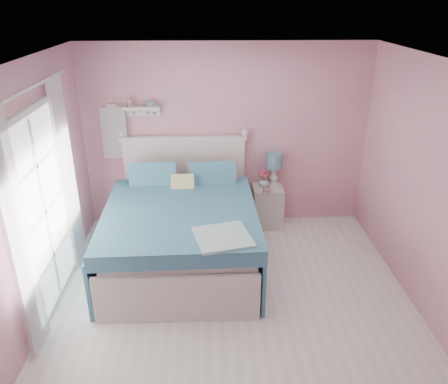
{
  "coord_description": "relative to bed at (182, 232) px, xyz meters",
  "views": [
    {
      "loc": [
        -0.25,
        -3.7,
        3.14
      ],
      "look_at": [
        -0.07,
        1.2,
        0.92
      ],
      "focal_mm": 35.0,
      "sensor_mm": 36.0,
      "label": 1
    }
  ],
  "objects": [
    {
      "name": "french_door",
      "position": [
        -1.37,
        -0.7,
        0.64
      ],
      "size": [
        0.04,
        1.32,
        2.16
      ],
      "color": "silver",
      "rests_on": "floor"
    },
    {
      "name": "floor",
      "position": [
        0.6,
        -1.1,
        -0.43
      ],
      "size": [
        4.5,
        4.5,
        0.0
      ],
      "primitive_type": "plane",
      "color": "silver",
      "rests_on": "ground"
    },
    {
      "name": "nightstand",
      "position": [
        1.2,
        0.92,
        -0.12
      ],
      "size": [
        0.43,
        0.42,
        0.62
      ],
      "color": "beige",
      "rests_on": "floor"
    },
    {
      "name": "bed",
      "position": [
        0.0,
        0.0,
        0.0
      ],
      "size": [
        1.85,
        2.32,
        1.34
      ],
      "rotation": [
        0.0,
        0.0,
        0.02
      ],
      "color": "silver",
      "rests_on": "floor"
    },
    {
      "name": "hanging_dress",
      "position": [
        -0.95,
        1.08,
        0.97
      ],
      "size": [
        0.34,
        0.03,
        0.72
      ],
      "primitive_type": "cube",
      "color": "white",
      "rests_on": "room_shell"
    },
    {
      "name": "vase",
      "position": [
        1.13,
        0.95,
        0.26
      ],
      "size": [
        0.18,
        0.18,
        0.15
      ],
      "primitive_type": "imported",
      "rotation": [
        0.0,
        0.0,
        0.31
      ],
      "color": "silver",
      "rests_on": "nightstand"
    },
    {
      "name": "room_shell",
      "position": [
        0.6,
        -1.1,
        1.15
      ],
      "size": [
        4.5,
        4.5,
        4.5
      ],
      "color": "#C57D95",
      "rests_on": "floor"
    },
    {
      "name": "wall_shelf",
      "position": [
        -0.55,
        1.09,
        1.3
      ],
      "size": [
        0.5,
        0.15,
        0.25
      ],
      "color": "silver",
      "rests_on": "room_shell"
    },
    {
      "name": "teacup",
      "position": [
        1.15,
        0.75,
        0.22
      ],
      "size": [
        0.1,
        0.1,
        0.08
      ],
      "primitive_type": "imported",
      "rotation": [
        0.0,
        0.0,
        -0.07
      ],
      "color": "#C68590",
      "rests_on": "nightstand"
    },
    {
      "name": "table_lamp",
      "position": [
        1.29,
        1.03,
        0.51
      ],
      "size": [
        0.24,
        0.24,
        0.47
      ],
      "color": "white",
      "rests_on": "nightstand"
    },
    {
      "name": "curtain_near",
      "position": [
        -1.32,
        -1.44,
        0.75
      ],
      "size": [
        0.04,
        0.4,
        2.32
      ],
      "primitive_type": "cube",
      "color": "white",
      "rests_on": "floor"
    },
    {
      "name": "roses",
      "position": [
        1.13,
        0.95,
        0.37
      ],
      "size": [
        0.14,
        0.11,
        0.12
      ],
      "color": "#BD4052",
      "rests_on": "vase"
    },
    {
      "name": "curtain_far",
      "position": [
        -1.32,
        0.05,
        0.75
      ],
      "size": [
        0.04,
        0.4,
        2.32
      ],
      "primitive_type": "cube",
      "color": "white",
      "rests_on": "floor"
    }
  ]
}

